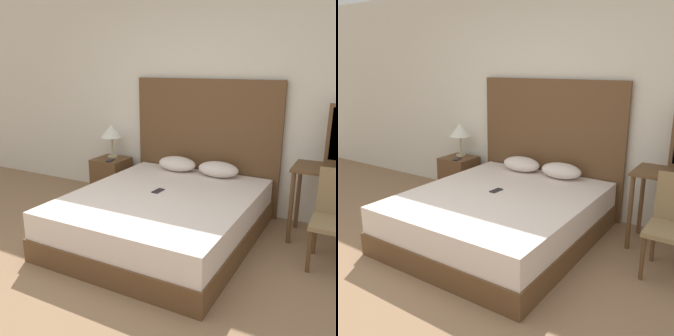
% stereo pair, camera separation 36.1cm
% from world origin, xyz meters
% --- Properties ---
extents(ground_plane, '(16.00, 16.00, 0.00)m').
position_xyz_m(ground_plane, '(0.00, 0.00, 0.00)').
color(ground_plane, '#8C6B4C').
extents(wall_back, '(10.00, 0.06, 2.70)m').
position_xyz_m(wall_back, '(0.00, 2.50, 1.35)').
color(wall_back, silver).
rests_on(wall_back, ground_plane).
extents(bed, '(1.77, 2.07, 0.48)m').
position_xyz_m(bed, '(0.12, 1.36, 0.24)').
color(bed, brown).
rests_on(bed, ground_plane).
extents(headboard, '(1.85, 0.05, 1.59)m').
position_xyz_m(headboard, '(0.12, 2.42, 0.79)').
color(headboard, brown).
rests_on(headboard, ground_plane).
extents(pillow_left, '(0.48, 0.29, 0.18)m').
position_xyz_m(pillow_left, '(-0.15, 2.20, 0.57)').
color(pillow_left, silver).
rests_on(pillow_left, bed).
extents(pillow_right, '(0.48, 0.29, 0.18)m').
position_xyz_m(pillow_right, '(0.39, 2.20, 0.57)').
color(pillow_right, silver).
rests_on(pillow_right, bed).
extents(phone_on_bed, '(0.08, 0.15, 0.01)m').
position_xyz_m(phone_on_bed, '(0.03, 1.41, 0.49)').
color(phone_on_bed, '#232328').
rests_on(phone_on_bed, bed).
extents(nightstand, '(0.43, 0.42, 0.52)m').
position_xyz_m(nightstand, '(-1.14, 2.18, 0.26)').
color(nightstand, brown).
rests_on(nightstand, ground_plane).
extents(table_lamp, '(0.30, 0.30, 0.45)m').
position_xyz_m(table_lamp, '(-1.17, 2.26, 0.88)').
color(table_lamp, tan).
rests_on(table_lamp, nightstand).
extents(phone_on_nightstand, '(0.10, 0.16, 0.01)m').
position_xyz_m(phone_on_nightstand, '(-1.07, 2.07, 0.53)').
color(phone_on_nightstand, black).
rests_on(phone_on_nightstand, nightstand).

